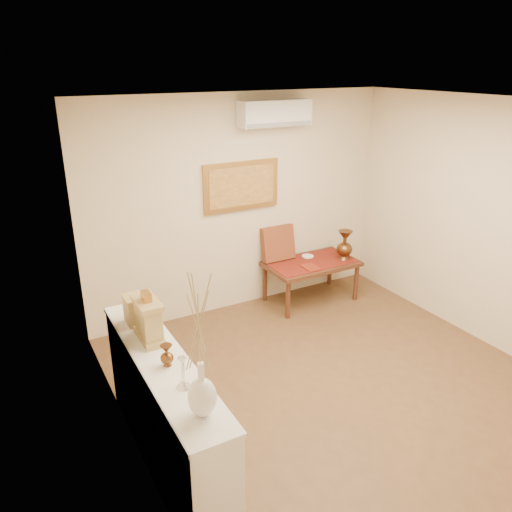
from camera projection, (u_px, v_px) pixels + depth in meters
floor at (348, 394)px, 4.86m from camera, size 4.50×4.50×0.00m
ceiling at (371, 106)px, 3.87m from camera, size 4.50×4.50×0.00m
wall_back at (241, 205)px, 6.20m from camera, size 4.00×0.02×2.70m
wall_left at (133, 320)px, 3.46m from camera, size 0.02×4.50×2.70m
wall_right at (506, 231)px, 5.26m from camera, size 0.02×4.50×2.70m
white_vase at (200, 349)px, 2.92m from camera, size 0.18×0.18×0.95m
candlestick at (183, 373)px, 3.31m from camera, size 0.11×0.11×0.23m
brass_urn_small at (167, 352)px, 3.55m from camera, size 0.10×0.10×0.22m
table_cloth at (311, 262)px, 6.57m from camera, size 1.14×0.59×0.01m
brass_urn_tall at (345, 242)px, 6.57m from camera, size 0.21×0.21×0.48m
plate at (308, 256)px, 6.73m from camera, size 0.16×0.16×0.01m
menu at (311, 267)px, 6.37m from camera, size 0.19×0.25×0.01m
cushion at (278, 243)px, 6.56m from camera, size 0.46×0.19×0.47m
display_ledge at (165, 412)px, 3.86m from camera, size 0.37×2.02×0.98m
mantel_clock at (149, 319)px, 3.87m from camera, size 0.17×0.36×0.41m
wooden_chest at (135, 310)px, 4.13m from camera, size 0.16×0.21×0.24m
low_table at (311, 267)px, 6.59m from camera, size 1.20×0.70×0.55m
painting at (241, 186)px, 6.08m from camera, size 1.00×0.06×0.60m
ac_unit at (275, 113)px, 5.87m from camera, size 0.90×0.25×0.30m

